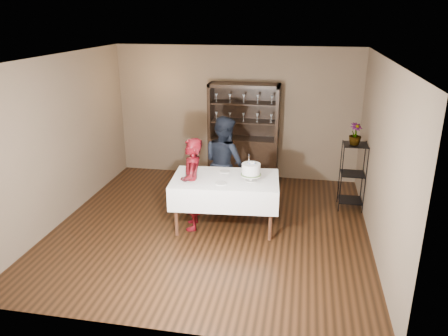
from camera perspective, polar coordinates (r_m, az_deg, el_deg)
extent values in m
plane|color=black|center=(7.20, -1.69, -7.73)|extent=(5.00, 5.00, 0.00)
plane|color=white|center=(6.42, -1.94, 14.19)|extent=(5.00, 5.00, 0.00)
cube|color=brown|center=(9.06, 1.58, 7.17)|extent=(5.00, 0.02, 2.70)
cube|color=brown|center=(7.60, -20.58, 3.45)|extent=(0.02, 5.00, 2.70)
cube|color=brown|center=(6.64, 19.79, 1.28)|extent=(0.02, 5.00, 2.70)
cube|color=black|center=(9.03, 2.52, 1.18)|extent=(1.40, 0.48, 0.90)
cube|color=black|center=(8.97, 2.82, 7.69)|extent=(1.40, 0.03, 1.10)
cube|color=black|center=(8.67, 2.67, 10.75)|extent=(1.40, 0.48, 0.06)
cube|color=black|center=(8.81, 2.60, 6.12)|extent=(1.28, 0.42, 0.02)
cube|color=black|center=(8.73, 2.63, 8.48)|extent=(1.28, 0.42, 0.02)
cylinder|color=black|center=(7.76, 15.07, -1.48)|extent=(0.02, 0.02, 1.20)
cylinder|color=black|center=(7.81, 17.99, -1.65)|extent=(0.02, 0.02, 1.20)
cylinder|color=black|center=(8.14, 14.89, -0.48)|extent=(0.02, 0.02, 1.20)
cylinder|color=black|center=(8.18, 17.67, -0.65)|extent=(0.02, 0.02, 1.20)
cube|color=black|center=(8.14, 16.10, -4.02)|extent=(0.40, 0.40, 0.02)
cube|color=black|center=(7.95, 16.44, -0.72)|extent=(0.40, 0.40, 0.01)
cube|color=black|center=(7.79, 16.81, 2.94)|extent=(0.40, 0.40, 0.02)
cube|color=white|center=(6.97, 0.18, -2.81)|extent=(1.76, 1.17, 0.39)
cylinder|color=#4C2B1B|center=(6.81, -6.29, -5.79)|extent=(0.06, 0.06, 0.80)
cylinder|color=#4C2B1B|center=(6.68, 6.11, -6.32)|extent=(0.06, 0.06, 0.80)
cylinder|color=#4C2B1B|center=(7.53, -5.05, -3.16)|extent=(0.06, 0.06, 0.80)
cylinder|color=#4C2B1B|center=(7.41, 6.10, -3.58)|extent=(0.06, 0.06, 0.80)
imported|color=#390509|center=(6.91, -4.21, -2.13)|extent=(0.46, 0.61, 1.50)
imported|color=black|center=(7.64, 0.06, 0.73)|extent=(1.02, 1.01, 1.66)
cylinder|color=silver|center=(6.80, 3.53, -1.65)|extent=(0.18, 0.18, 0.01)
cylinder|color=silver|center=(6.78, 3.53, -1.34)|extent=(0.04, 0.04, 0.09)
cylinder|color=silver|center=(6.76, 3.54, -0.93)|extent=(0.32, 0.32, 0.01)
cylinder|color=#44622E|center=(6.76, 3.55, -0.81)|extent=(0.31, 0.31, 0.02)
cylinder|color=silver|center=(6.73, 3.56, -0.16)|extent=(0.29, 0.29, 0.18)
sphere|color=#5C74C6|center=(6.70, 3.81, 0.63)|extent=(0.02, 0.02, 0.02)
cube|color=white|center=(6.67, 3.26, 1.03)|extent=(0.02, 0.02, 0.12)
cube|color=black|center=(6.64, 3.28, 1.65)|extent=(0.02, 0.02, 0.05)
cylinder|color=silver|center=(6.67, -0.40, -2.01)|extent=(0.19, 0.19, 0.01)
cylinder|color=silver|center=(7.16, 0.10, -0.46)|extent=(0.20, 0.20, 0.01)
imported|color=#44622E|center=(7.70, 16.77, 4.26)|extent=(0.29, 0.29, 0.37)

